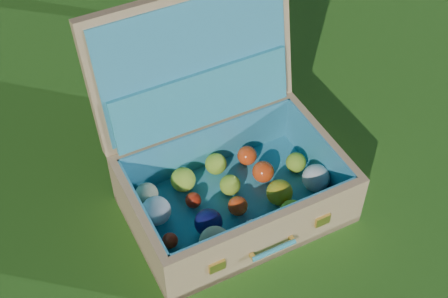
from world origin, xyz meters
TOP-DOWN VIEW (x-y plane):
  - ground at (0.00, 0.00)m, footprint 60.00×60.00m
  - suitcase at (0.18, -0.02)m, footprint 0.62×0.56m

SIDE VIEW (x-z plane):
  - ground at x=0.00m, z-range 0.00..0.00m
  - suitcase at x=0.18m, z-range -0.12..0.44m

